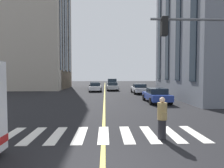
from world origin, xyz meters
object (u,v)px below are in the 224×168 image
(car_blue_oncoming, at_px, (156,95))
(traffic_light_mast, at_px, (208,48))
(pedestrian_near, at_px, (162,118))
(car_white_parked_a, at_px, (95,87))
(car_silver_near, at_px, (112,86))
(car_silver_far, at_px, (112,83))
(car_black_trailing, at_px, (95,85))
(car_white_parked_b, at_px, (139,89))

(car_blue_oncoming, relative_size, traffic_light_mast, 0.80)
(pedestrian_near, bearing_deg, car_white_parked_a, 9.65)
(car_silver_near, xyz_separation_m, car_blue_oncoming, (-14.43, -3.58, 0.00))
(car_blue_oncoming, height_order, traffic_light_mast, traffic_light_mast)
(car_silver_far, height_order, traffic_light_mast, traffic_light_mast)
(car_silver_far, bearing_deg, car_silver_near, 178.55)
(car_white_parked_a, height_order, pedestrian_near, pedestrian_near)
(car_silver_near, bearing_deg, car_silver_far, -1.45)
(pedestrian_near, relative_size, traffic_light_mast, 0.31)
(car_silver_far, bearing_deg, pedestrian_near, -178.38)
(car_black_trailing, bearing_deg, car_white_parked_a, -176.13)
(car_silver_near, distance_m, car_blue_oncoming, 14.87)
(car_silver_near, distance_m, car_white_parked_b, 6.65)
(car_black_trailing, distance_m, traffic_light_mast, 27.41)
(car_silver_near, relative_size, car_black_trailing, 1.00)
(car_silver_near, xyz_separation_m, car_white_parked_b, (-5.61, -3.58, 0.00))
(car_white_parked_b, distance_m, traffic_light_mast, 17.34)
(car_silver_near, height_order, car_black_trailing, same)
(traffic_light_mast, bearing_deg, car_blue_oncoming, 1.74)
(traffic_light_mast, bearing_deg, pedestrian_near, 123.08)
(traffic_light_mast, bearing_deg, car_silver_near, 9.60)
(car_blue_oncoming, xyz_separation_m, car_black_trailing, (18.08, 6.76, 0.00))
(car_silver_near, relative_size, car_white_parked_a, 1.13)
(car_silver_far, xyz_separation_m, car_blue_oncoming, (-20.78, -3.42, -0.27))
(car_white_parked_a, distance_m, pedestrian_near, 22.83)
(car_white_parked_a, height_order, traffic_light_mast, traffic_light_mast)
(car_silver_near, bearing_deg, car_black_trailing, 41.01)
(car_silver_near, relative_size, car_silver_far, 0.94)
(car_silver_near, distance_m, car_black_trailing, 4.84)
(car_black_trailing, xyz_separation_m, traffic_light_mast, (-26.30, -7.01, 3.21))
(car_blue_oncoming, height_order, pedestrian_near, pedestrian_near)
(car_black_trailing, bearing_deg, car_white_parked_b, -143.88)
(car_white_parked_a, bearing_deg, car_silver_near, -54.83)
(car_white_parked_b, xyz_separation_m, pedestrian_near, (-18.86, 2.55, 0.15))
(car_silver_near, xyz_separation_m, car_white_parked_a, (-1.97, 2.80, -0.00))
(car_silver_near, distance_m, traffic_light_mast, 23.19)
(car_black_trailing, height_order, traffic_light_mast, traffic_light_mast)
(car_silver_far, xyz_separation_m, traffic_light_mast, (-29.00, -3.67, 2.95))
(car_white_parked_b, relative_size, traffic_light_mast, 0.80)
(car_white_parked_a, relative_size, pedestrian_near, 2.30)
(car_white_parked_a, xyz_separation_m, car_blue_oncoming, (-12.46, -6.38, 0.00))
(car_blue_oncoming, height_order, car_black_trailing, same)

